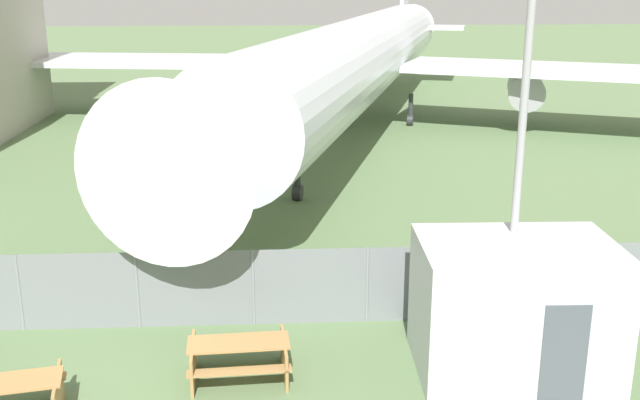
{
  "coord_description": "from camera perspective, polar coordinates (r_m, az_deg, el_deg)",
  "views": [
    {
      "loc": [
        0.63,
        -5.43,
        7.49
      ],
      "look_at": [
        1.65,
        12.98,
        2.0
      ],
      "focal_mm": 42.0,
      "sensor_mm": 36.0,
      "label": 1
    }
  ],
  "objects": [
    {
      "name": "picnic_bench_open_grass",
      "position": [
        14.54,
        -22.12,
        -13.64
      ],
      "size": [
        1.81,
        1.67,
        0.76
      ],
      "rotation": [
        0.0,
        0.0,
        0.18
      ],
      "color": "#A37A47",
      "rests_on": "ground"
    },
    {
      "name": "airplane",
      "position": [
        38.29,
        3.23,
        10.75
      ],
      "size": [
        39.05,
        47.28,
        11.58
      ],
      "rotation": [
        0.0,
        0.0,
        -1.85
      ],
      "color": "silver",
      "rests_on": "ground"
    },
    {
      "name": "picnic_bench_near_cabin",
      "position": [
        14.88,
        -6.2,
        -11.63
      ],
      "size": [
        2.05,
        1.52,
        0.76
      ],
      "rotation": [
        0.0,
        0.0,
        0.06
      ],
      "color": "#A37A47",
      "rests_on": "ground"
    },
    {
      "name": "perimeter_fence",
      "position": [
        16.78,
        -5.11,
        -6.67
      ],
      "size": [
        56.07,
        0.07,
        1.78
      ],
      "color": "gray",
      "rests_on": "ground"
    },
    {
      "name": "portable_cabin",
      "position": [
        15.22,
        14.6,
        -7.92
      ],
      "size": [
        3.83,
        2.68,
        2.64
      ],
      "rotation": [
        0.0,
        0.0,
        -0.03
      ],
      "color": "silver",
      "rests_on": "ground"
    },
    {
      "name": "light_mast",
      "position": [
        14.86,
        15.19,
        5.96
      ],
      "size": [
        0.44,
        0.44,
        8.05
      ],
      "color": "#99999E",
      "rests_on": "ground"
    }
  ]
}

